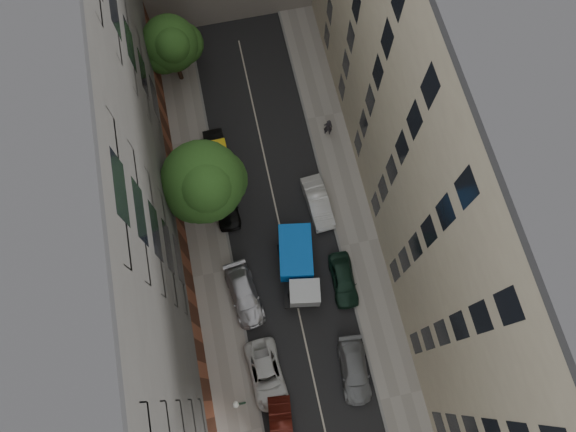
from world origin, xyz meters
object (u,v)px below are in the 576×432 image
object	(u,v)px
car_left_3	(244,295)
tree_mid	(205,184)
car_right_2	(344,280)
car_left_1	(282,430)
lamp_post	(240,404)
car_left_4	(227,204)
car_right_3	(318,203)
car_left_5	(217,156)
tarp_truck	(298,265)
car_left_2	(266,375)
tree_far	(172,46)
pedestrian	(328,127)
car_right_1	(355,371)

from	to	relation	value
car_left_3	tree_mid	xyz separation A→B (m)	(-0.96, 6.69, 5.24)
car_left_3	car_right_2	xyz separation A→B (m)	(7.15, -0.40, 0.00)
car_left_1	lamp_post	size ratio (longest dim) A/B	0.64
car_left_1	car_left_4	xyz separation A→B (m)	(-0.80, 16.27, 0.02)
car_left_4	car_right_3	world-z (taller)	car_right_3
car_left_4	car_left_5	size ratio (longest dim) A/B	0.95
car_left_5	car_right_2	world-z (taller)	car_left_5
car_right_2	tree_mid	size ratio (longest dim) A/B	0.47
car_left_1	car_left_3	world-z (taller)	car_left_1
tarp_truck	car_right_2	size ratio (longest dim) A/B	1.44
car_left_3	tarp_truck	bearing A→B (deg)	8.95
car_left_1	car_left_2	bearing A→B (deg)	100.78
tree_far	pedestrian	world-z (taller)	tree_far
car_left_1	lamp_post	xyz separation A→B (m)	(-2.07, 2.15, 3.52)
car_left_4	tree_mid	size ratio (longest dim) A/B	0.48
tree_mid	pedestrian	distance (m)	12.02
car_right_1	pedestrian	size ratio (longest dim) A/B	2.37
tree_mid	lamp_post	xyz separation A→B (m)	(-0.37, -13.75, -1.73)
car_right_2	tree_far	world-z (taller)	tree_far
tarp_truck	car_left_1	xyz separation A→B (m)	(-3.40, -10.39, -0.73)
car_left_1	car_right_2	size ratio (longest dim) A/B	1.03
lamp_post	pedestrian	xyz separation A→B (m)	(10.21, 18.66, -3.11)
car_right_1	car_left_3	bearing A→B (deg)	139.14
car_right_3	lamp_post	bearing A→B (deg)	-126.28
tarp_truck	car_left_2	bearing A→B (deg)	-108.87
car_right_1	car_left_1	bearing A→B (deg)	-149.84
car_left_1	car_right_2	distance (m)	10.88
car_left_4	car_right_1	bearing A→B (deg)	-63.88
car_left_3	car_left_4	distance (m)	7.07
tarp_truck	car_left_1	size ratio (longest dim) A/B	1.40
car_left_5	pedestrian	size ratio (longest dim) A/B	2.31
car_right_1	pedestrian	distance (m)	18.38
car_left_1	car_left_4	distance (m)	16.29
tree_far	car_right_1	bearing A→B (deg)	-72.58
car_left_4	lamp_post	world-z (taller)	lamp_post
car_left_2	car_left_4	world-z (taller)	car_left_4
car_left_4	car_right_2	bearing A→B (deg)	-45.02
car_left_5	car_left_1	bearing A→B (deg)	-89.21
car_left_4	pedestrian	xyz separation A→B (m)	(8.94, 4.53, 0.39)
tarp_truck	tree_far	xyz separation A→B (m)	(-5.87, 17.93, 3.02)
car_left_2	tarp_truck	bearing A→B (deg)	58.54
car_right_3	pedestrian	distance (m)	6.28
car_left_3	tree_far	size ratio (longest dim) A/B	0.73
car_left_2	tree_far	xyz separation A→B (m)	(-2.19, 24.73, 3.78)
tree_far	lamp_post	size ratio (longest dim) A/B	1.00
lamp_post	car_left_3	bearing A→B (deg)	79.35
car_right_1	lamp_post	xyz separation A→B (m)	(-7.67, -0.45, 3.56)
car_left_2	car_right_3	distance (m)	12.93
car_left_2	car_right_1	distance (m)	5.97
car_left_5	tree_far	world-z (taller)	tree_far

